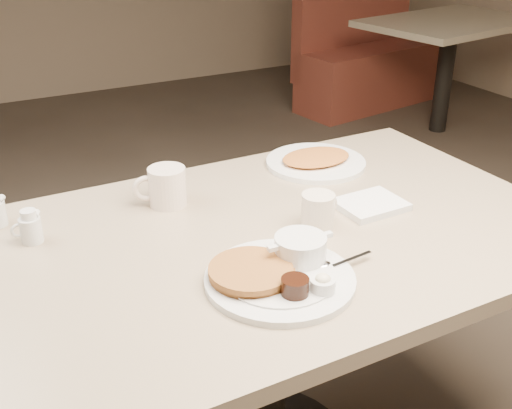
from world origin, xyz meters
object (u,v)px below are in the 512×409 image
diner_table (260,295)px  hash_plate (316,161)px  coffee_mug_far (166,187)px  booth_back_right (371,53)px  coffee_mug_near (318,211)px  main_plate (280,270)px  creamer_left (30,228)px

diner_table → hash_plate: (0.35, 0.29, 0.18)m
coffee_mug_far → booth_back_right: bearing=43.2°
coffee_mug_far → hash_plate: (0.48, 0.04, -0.04)m
coffee_mug_near → booth_back_right: booth_back_right is taller
main_plate → creamer_left: (-0.42, 0.40, 0.01)m
creamer_left → main_plate: bearing=-43.7°
creamer_left → hash_plate: (0.82, 0.08, -0.02)m
diner_table → creamer_left: creamer_left is taller
diner_table → creamer_left: 0.56m
diner_table → creamer_left: size_ratio=18.75×
coffee_mug_near → main_plate: bearing=-141.8°
coffee_mug_near → hash_plate: size_ratio=0.40×
hash_plate → booth_back_right: size_ratio=0.20×
main_plate → creamer_left: 0.59m
main_plate → coffee_mug_near: size_ratio=3.19×
coffee_mug_far → hash_plate: coffee_mug_far is taller
hash_plate → coffee_mug_far: bearing=-175.3°
coffee_mug_far → booth_back_right: size_ratio=0.10×
coffee_mug_near → booth_back_right: size_ratio=0.08×
diner_table → main_plate: (-0.05, -0.19, 0.19)m
coffee_mug_far → creamer_left: (-0.34, -0.04, -0.01)m
diner_table → creamer_left: bearing=155.5°
diner_table → coffee_mug_near: bearing=-15.5°
coffee_mug_near → booth_back_right: (2.20, 2.62, -0.39)m
hash_plate → booth_back_right: 3.06m
diner_table → booth_back_right: bearing=47.8°
creamer_left → diner_table: bearing=-24.5°
coffee_mug_far → coffee_mug_near: bearing=-47.0°
hash_plate → diner_table: bearing=-139.7°
booth_back_right → coffee_mug_far: bearing=-136.8°
booth_back_right → diner_table: bearing=-132.2°
main_plate → diner_table: bearing=73.9°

